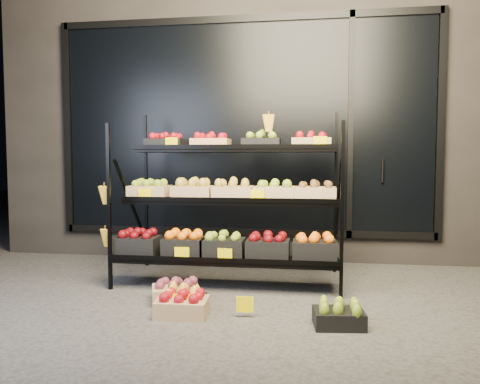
% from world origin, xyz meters
% --- Properties ---
extents(ground, '(24.00, 24.00, 0.00)m').
position_xyz_m(ground, '(0.00, 0.00, 0.00)').
color(ground, '#514F4C').
rests_on(ground, ground).
extents(building, '(6.00, 2.08, 3.50)m').
position_xyz_m(building, '(0.00, 2.59, 1.75)').
color(building, '#2D2826').
rests_on(building, ground).
extents(display_rack, '(2.18, 1.02, 1.74)m').
position_xyz_m(display_rack, '(-0.01, 0.60, 0.79)').
color(display_rack, black).
rests_on(display_rack, ground).
extents(tag_floor_a, '(0.13, 0.01, 0.12)m').
position_xyz_m(tag_floor_a, '(-0.20, -0.40, 0.06)').
color(tag_floor_a, '#FFDE00').
rests_on(tag_floor_a, ground).
extents(tag_floor_b, '(0.13, 0.01, 0.12)m').
position_xyz_m(tag_floor_b, '(0.29, -0.40, 0.06)').
color(tag_floor_b, '#FFDE00').
rests_on(tag_floor_b, ground).
extents(floor_crate_left, '(0.45, 0.39, 0.19)m').
position_xyz_m(floor_crate_left, '(-0.33, -0.10, 0.09)').
color(floor_crate_left, tan).
rests_on(floor_crate_left, ground).
extents(floor_crate_midleft, '(0.35, 0.27, 0.18)m').
position_xyz_m(floor_crate_midleft, '(-0.21, -0.30, 0.08)').
color(floor_crate_midleft, black).
rests_on(floor_crate_midleft, ground).
extents(floor_crate_midright, '(0.39, 0.30, 0.19)m').
position_xyz_m(floor_crate_midright, '(-0.19, -0.43, 0.09)').
color(floor_crate_midright, tan).
rests_on(floor_crate_midright, ground).
extents(floor_crate_right, '(0.37, 0.29, 0.18)m').
position_xyz_m(floor_crate_right, '(0.97, -0.49, 0.09)').
color(floor_crate_right, black).
rests_on(floor_crate_right, ground).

